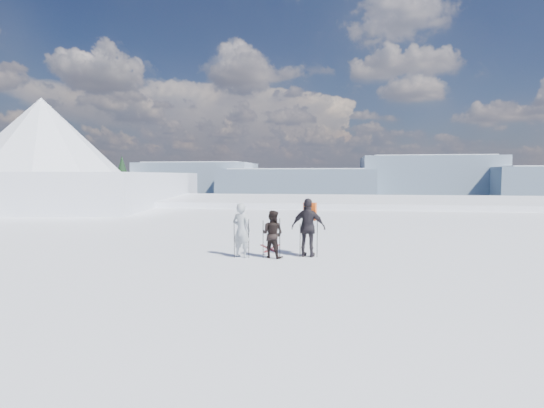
{
  "coord_description": "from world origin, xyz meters",
  "views": [
    {
      "loc": [
        0.38,
        -11.98,
        2.83
      ],
      "look_at": [
        -1.85,
        3.0,
        1.77
      ],
      "focal_mm": 28.0,
      "sensor_mm": 36.0,
      "label": 1
    }
  ],
  "objects_px": {
    "skier_dark": "(272,234)",
    "skis_loose": "(270,248)",
    "skier_pack": "(308,228)",
    "skier_grey": "(241,230)"
  },
  "relations": [
    {
      "from": "skier_pack",
      "to": "skis_loose",
      "type": "relative_size",
      "value": 1.19
    },
    {
      "from": "skier_dark",
      "to": "skis_loose",
      "type": "bearing_deg",
      "value": -59.24
    },
    {
      "from": "skier_dark",
      "to": "skis_loose",
      "type": "height_order",
      "value": "skier_dark"
    },
    {
      "from": "skis_loose",
      "to": "skier_dark",
      "type": "bearing_deg",
      "value": -78.77
    },
    {
      "from": "skier_grey",
      "to": "skier_pack",
      "type": "xyz_separation_m",
      "value": [
        2.25,
        0.42,
        0.08
      ]
    },
    {
      "from": "skier_grey",
      "to": "skis_loose",
      "type": "xyz_separation_m",
      "value": [
        0.72,
        1.81,
        -0.92
      ]
    },
    {
      "from": "skier_dark",
      "to": "skier_pack",
      "type": "bearing_deg",
      "value": -144.11
    },
    {
      "from": "skier_dark",
      "to": "skis_loose",
      "type": "xyz_separation_m",
      "value": [
        -0.35,
        1.74,
        -0.8
      ]
    },
    {
      "from": "skier_grey",
      "to": "skier_dark",
      "type": "distance_m",
      "value": 1.07
    },
    {
      "from": "skier_grey",
      "to": "skis_loose",
      "type": "bearing_deg",
      "value": -92.07
    }
  ]
}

